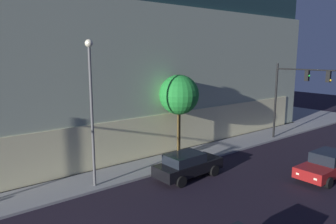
{
  "coord_description": "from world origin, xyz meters",
  "views": [
    {
      "loc": [
        -3.63,
        -10.5,
        7.83
      ],
      "look_at": [
        9.18,
        5.63,
        4.1
      ],
      "focal_mm": 34.29,
      "sensor_mm": 36.0,
      "label": 1
    }
  ],
  "objects_px": {
    "traffic_light_far_corner": "(296,87)",
    "street_lamp_sidewalk": "(91,97)",
    "car_black": "(187,165)",
    "modern_building": "(96,60)",
    "car_red": "(327,165)",
    "sidewalk_tree": "(179,95)"
  },
  "relations": [
    {
      "from": "traffic_light_far_corner",
      "to": "sidewalk_tree",
      "type": "bearing_deg",
      "value": 162.64
    },
    {
      "from": "modern_building",
      "to": "street_lamp_sidewalk",
      "type": "xyz_separation_m",
      "value": [
        -8.36,
        -16.51,
        -1.71
      ]
    },
    {
      "from": "traffic_light_far_corner",
      "to": "modern_building",
      "type": "bearing_deg",
      "value": 118.34
    },
    {
      "from": "street_lamp_sidewalk",
      "to": "car_black",
      "type": "height_order",
      "value": "street_lamp_sidewalk"
    },
    {
      "from": "modern_building",
      "to": "car_black",
      "type": "height_order",
      "value": "modern_building"
    },
    {
      "from": "sidewalk_tree",
      "to": "street_lamp_sidewalk",
      "type": "bearing_deg",
      "value": -169.45
    },
    {
      "from": "street_lamp_sidewalk",
      "to": "sidewalk_tree",
      "type": "relative_size",
      "value": 1.37
    },
    {
      "from": "traffic_light_far_corner",
      "to": "street_lamp_sidewalk",
      "type": "relative_size",
      "value": 0.81
    },
    {
      "from": "modern_building",
      "to": "traffic_light_far_corner",
      "type": "relative_size",
      "value": 5.11
    },
    {
      "from": "modern_building",
      "to": "street_lamp_sidewalk",
      "type": "relative_size",
      "value": 4.13
    },
    {
      "from": "traffic_light_far_corner",
      "to": "car_black",
      "type": "distance_m",
      "value": 13.54
    },
    {
      "from": "traffic_light_far_corner",
      "to": "car_black",
      "type": "relative_size",
      "value": 1.46
    },
    {
      "from": "car_black",
      "to": "car_red",
      "type": "bearing_deg",
      "value": -38.42
    },
    {
      "from": "street_lamp_sidewalk",
      "to": "traffic_light_far_corner",
      "type": "bearing_deg",
      "value": -5.79
    },
    {
      "from": "street_lamp_sidewalk",
      "to": "car_red",
      "type": "bearing_deg",
      "value": -32.03
    },
    {
      "from": "traffic_light_far_corner",
      "to": "car_black",
      "type": "xyz_separation_m",
      "value": [
        -12.89,
        -0.35,
        -4.13
      ]
    },
    {
      "from": "street_lamp_sidewalk",
      "to": "car_red",
      "type": "height_order",
      "value": "street_lamp_sidewalk"
    },
    {
      "from": "modern_building",
      "to": "sidewalk_tree",
      "type": "distance_m",
      "value": 15.27
    },
    {
      "from": "modern_building",
      "to": "street_lamp_sidewalk",
      "type": "distance_m",
      "value": 18.59
    },
    {
      "from": "modern_building",
      "to": "traffic_light_far_corner",
      "type": "distance_m",
      "value": 20.98
    },
    {
      "from": "car_red",
      "to": "traffic_light_far_corner",
      "type": "bearing_deg",
      "value": 44.87
    },
    {
      "from": "modern_building",
      "to": "car_red",
      "type": "height_order",
      "value": "modern_building"
    }
  ]
}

